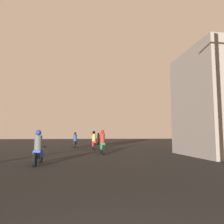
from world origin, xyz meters
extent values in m
cylinder|color=black|center=(-2.19, 9.10, 0.28)|extent=(0.10, 0.56, 0.56)
cylinder|color=black|center=(-2.19, 7.77, 0.28)|extent=(0.10, 0.56, 0.56)
cube|color=#1E389E|center=(-2.19, 8.44, 0.45)|extent=(0.30, 0.76, 0.34)
cylinder|color=black|center=(-2.19, 8.87, 0.72)|extent=(0.60, 0.04, 0.04)
cylinder|color=#4C514C|center=(-2.19, 8.36, 0.93)|extent=(0.32, 0.32, 0.62)
sphere|color=navy|center=(-2.19, 8.36, 1.36)|extent=(0.24, 0.24, 0.24)
cylinder|color=black|center=(1.05, 14.00, 0.31)|extent=(0.10, 0.61, 0.61)
cylinder|color=black|center=(1.05, 12.53, 0.31)|extent=(0.10, 0.61, 0.61)
cube|color=#1E6B33|center=(1.05, 13.27, 0.51)|extent=(0.30, 0.71, 0.41)
cylinder|color=black|center=(1.05, 13.75, 0.82)|extent=(0.60, 0.04, 0.04)
cylinder|color=maroon|center=(1.05, 13.20, 1.03)|extent=(0.32, 0.32, 0.63)
sphere|color=#A51919|center=(1.05, 13.20, 1.47)|extent=(0.24, 0.24, 0.24)
cylinder|color=black|center=(0.70, 17.86, 0.30)|extent=(0.10, 0.60, 0.60)
cylinder|color=black|center=(0.70, 16.40, 0.30)|extent=(0.10, 0.60, 0.60)
cube|color=red|center=(0.70, 17.13, 0.50)|extent=(0.30, 0.81, 0.41)
cylinder|color=black|center=(0.70, 17.61, 0.81)|extent=(0.60, 0.04, 0.04)
cylinder|color=#B28E47|center=(0.70, 17.05, 1.02)|extent=(0.32, 0.32, 0.63)
sphere|color=black|center=(0.70, 17.05, 1.45)|extent=(0.24, 0.24, 0.24)
cylinder|color=black|center=(-0.95, 21.04, 0.32)|extent=(0.10, 0.64, 0.64)
cylinder|color=black|center=(-0.95, 19.55, 0.32)|extent=(0.10, 0.64, 0.64)
cube|color=black|center=(-0.95, 20.29, 0.49)|extent=(0.30, 0.80, 0.34)
cylinder|color=black|center=(-0.95, 20.78, 0.76)|extent=(0.60, 0.04, 0.04)
cylinder|color=navy|center=(-0.95, 20.21, 0.96)|extent=(0.32, 0.32, 0.61)
sphere|color=#A51919|center=(-0.95, 20.21, 1.39)|extent=(0.24, 0.24, 0.24)
cylinder|color=black|center=(1.70, 25.64, 0.34)|extent=(0.10, 0.68, 0.68)
cylinder|color=black|center=(1.70, 24.32, 0.34)|extent=(0.10, 0.68, 0.68)
cube|color=orange|center=(1.70, 24.98, 0.50)|extent=(0.30, 0.92, 0.32)
cylinder|color=black|center=(1.70, 25.41, 0.76)|extent=(0.60, 0.04, 0.04)
cylinder|color=#4C514C|center=(1.70, 24.89, 0.94)|extent=(0.32, 0.32, 0.56)
sphere|color=black|center=(1.70, 24.89, 1.33)|extent=(0.24, 0.24, 0.24)
cube|color=gray|center=(8.29, 10.77, 3.21)|extent=(4.59, 5.07, 6.43)
camera|label=1|loc=(-0.36, -1.47, 1.30)|focal=35.00mm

